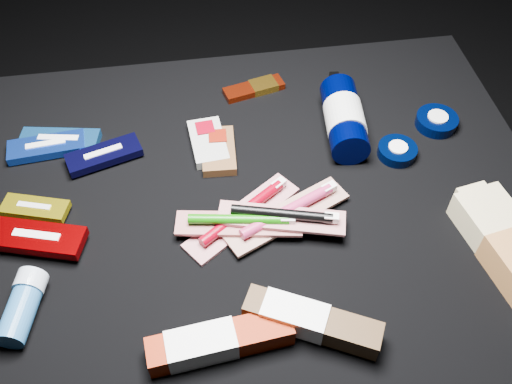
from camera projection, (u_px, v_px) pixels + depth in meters
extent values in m
plane|color=black|center=(250.00, 322.00, 1.22)|extent=(3.00, 3.00, 0.00)
cube|color=black|center=(249.00, 272.00, 1.06)|extent=(0.98, 0.78, 0.40)
cube|color=#1A60AD|center=(59.00, 141.00, 0.99)|extent=(0.14, 0.07, 0.02)
cube|color=silver|center=(59.00, 141.00, 0.99)|extent=(0.07, 0.03, 0.02)
cube|color=#1237A6|center=(47.00, 147.00, 0.98)|extent=(0.13, 0.06, 0.02)
cube|color=silver|center=(47.00, 147.00, 0.98)|extent=(0.07, 0.02, 0.02)
cube|color=black|center=(104.00, 155.00, 0.96)|extent=(0.13, 0.08, 0.01)
cube|color=silver|center=(104.00, 154.00, 0.96)|extent=(0.06, 0.03, 0.02)
cube|color=#B7A510|center=(35.00, 208.00, 0.89)|extent=(0.11, 0.07, 0.01)
cube|color=#B8B9B4|center=(35.00, 208.00, 0.89)|extent=(0.05, 0.02, 0.01)
cube|color=#7C0002|center=(38.00, 238.00, 0.85)|extent=(0.15, 0.09, 0.02)
cube|color=silver|center=(38.00, 238.00, 0.84)|extent=(0.07, 0.03, 0.02)
cube|color=brown|center=(218.00, 151.00, 0.97)|extent=(0.06, 0.11, 0.02)
cube|color=#661106|center=(218.00, 139.00, 0.99)|extent=(0.03, 0.03, 0.02)
cube|color=#A9A9A2|center=(208.00, 142.00, 0.99)|extent=(0.07, 0.11, 0.02)
cube|color=#70010F|center=(205.00, 131.00, 1.00)|extent=(0.03, 0.03, 0.02)
cube|color=maroon|center=(254.00, 89.00, 1.08)|extent=(0.12, 0.06, 0.01)
cube|color=#976A1B|center=(263.00, 86.00, 1.09)|extent=(0.06, 0.05, 0.01)
cylinder|color=black|center=(344.00, 118.00, 0.99)|extent=(0.08, 0.17, 0.07)
cylinder|color=beige|center=(345.00, 120.00, 0.99)|extent=(0.07, 0.08, 0.07)
cylinder|color=black|center=(337.00, 84.00, 1.05)|extent=(0.02, 0.02, 0.02)
cube|color=black|center=(335.00, 79.00, 1.07)|extent=(0.02, 0.03, 0.01)
cylinder|color=black|center=(437.00, 121.00, 1.02)|extent=(0.07, 0.07, 0.02)
cylinder|color=silver|center=(437.00, 121.00, 1.02)|extent=(0.04, 0.04, 0.02)
cylinder|color=black|center=(397.00, 151.00, 0.97)|extent=(0.07, 0.07, 0.02)
cylinder|color=white|center=(397.00, 151.00, 0.97)|extent=(0.03, 0.03, 0.02)
cube|color=#CEBD8A|center=(471.00, 197.00, 0.89)|extent=(0.05, 0.03, 0.03)
cylinder|color=#245B90|center=(19.00, 316.00, 0.76)|extent=(0.06, 0.08, 0.04)
cylinder|color=#A4B0C2|center=(31.00, 283.00, 0.79)|extent=(0.05, 0.04, 0.04)
cube|color=silver|center=(242.00, 217.00, 0.89)|extent=(0.20, 0.16, 0.01)
cylinder|color=#71000E|center=(242.00, 212.00, 0.88)|extent=(0.14, 0.11, 0.02)
cube|color=white|center=(279.00, 184.00, 0.92)|extent=(0.03, 0.02, 0.01)
cube|color=#B4ACA8|center=(287.00, 216.00, 0.88)|extent=(0.21, 0.13, 0.01)
cylinder|color=#AA2758|center=(287.00, 211.00, 0.87)|extent=(0.16, 0.08, 0.02)
cube|color=white|center=(329.00, 188.00, 0.90)|extent=(0.03, 0.02, 0.01)
cube|color=#ABA3A0|center=(239.00, 224.00, 0.86)|extent=(0.20, 0.08, 0.01)
cylinder|color=#0E6104|center=(239.00, 219.00, 0.86)|extent=(0.15, 0.04, 0.02)
cube|color=silver|center=(288.00, 220.00, 0.85)|extent=(0.02, 0.02, 0.01)
cube|color=beige|center=(281.00, 218.00, 0.86)|extent=(0.20, 0.09, 0.01)
cylinder|color=black|center=(282.00, 214.00, 0.85)|extent=(0.15, 0.05, 0.02)
cube|color=white|center=(332.00, 218.00, 0.85)|extent=(0.02, 0.02, 0.01)
cube|color=#8C1900|center=(221.00, 341.00, 0.74)|extent=(0.19, 0.06, 0.03)
cube|color=silver|center=(201.00, 345.00, 0.74)|extent=(0.09, 0.05, 0.04)
cube|color=#3C2612|center=(312.00, 322.00, 0.75)|extent=(0.18, 0.12, 0.03)
cube|color=white|center=(294.00, 316.00, 0.76)|extent=(0.10, 0.08, 0.04)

